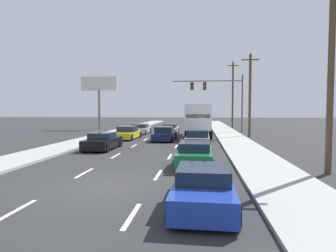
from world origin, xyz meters
name	(u,v)px	position (x,y,z in m)	size (l,w,h in m)	color
ground_plane	(171,133)	(0.00, 25.00, 0.00)	(140.00, 140.00, 0.00)	#2B2B2D
sidewalk_right	(231,137)	(6.71, 20.00, 0.07)	(2.93, 80.00, 0.14)	#9E9E99
sidewalk_left	(105,135)	(-6.71, 20.00, 0.07)	(2.93, 80.00, 0.14)	#9E9E99
lane_markings	(166,137)	(0.00, 19.52, 0.00)	(3.54, 57.00, 0.01)	silver
car_silver	(140,129)	(-3.57, 23.54, 0.55)	(2.03, 4.22, 1.17)	#B7BABF
car_yellow	(127,133)	(-3.58, 17.33, 0.57)	(2.10, 4.54, 1.26)	yellow
car_black	(103,142)	(-3.51, 9.79, 0.56)	(1.92, 4.19, 1.23)	black
car_white	(170,129)	(-0.04, 23.84, 0.53)	(1.95, 4.25, 1.15)	white
car_navy	(165,134)	(0.23, 16.35, 0.59)	(1.96, 4.73, 1.31)	#141E4C
box_truck	(199,118)	(3.46, 20.00, 1.98)	(2.83, 8.48, 3.38)	white
car_gray	(198,139)	(3.35, 12.38, 0.59)	(2.01, 4.68, 1.30)	slate
car_green	(195,154)	(3.29, 4.41, 0.58)	(1.92, 4.44, 1.25)	#196B38
car_blue	(204,188)	(3.65, -1.94, 0.55)	(1.91, 4.29, 1.21)	#1E389E
traffic_signal_mast	(213,91)	(5.21, 26.97, 5.30)	(8.92, 0.69, 7.27)	#595B56
utility_pole_near	(331,70)	(9.25, 3.02, 4.65)	(1.80, 0.28, 9.02)	brown
utility_pole_mid	(250,94)	(8.76, 21.02, 4.50)	(1.80, 0.28, 8.72)	brown
utility_pole_far	(233,94)	(8.64, 36.27, 5.33)	(1.80, 0.28, 10.37)	brown
roadside_billboard	(99,90)	(-11.09, 30.48, 5.68)	(5.40, 0.36, 7.65)	slate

